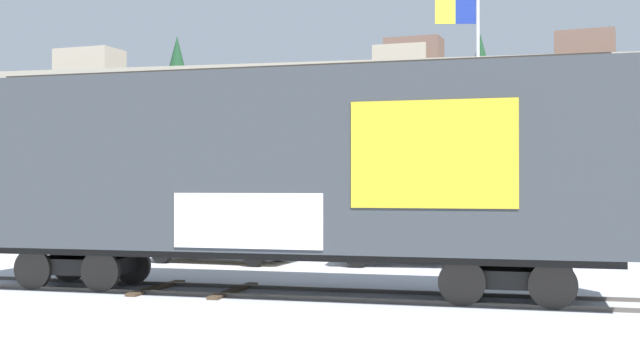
# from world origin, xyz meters

# --- Properties ---
(ground_plane) EXTENTS (260.00, 260.00, 0.00)m
(ground_plane) POSITION_xyz_m (0.00, 0.00, 0.00)
(ground_plane) COLOR #B2B5BC
(track) EXTENTS (59.99, 5.08, 0.08)m
(track) POSITION_xyz_m (0.84, -0.03, 0.04)
(track) COLOR #4C4742
(track) RESTS_ON ground_plane
(freight_car) EXTENTS (14.32, 3.88, 4.92)m
(freight_car) POSITION_xyz_m (0.27, -0.00, 2.76)
(freight_car) COLOR #33383D
(freight_car) RESTS_ON ground_plane
(flagpole) EXTENTS (1.43, 0.37, 8.60)m
(flagpole) POSITION_xyz_m (4.17, 9.21, 5.44)
(flagpole) COLOR silver
(flagpole) RESTS_ON ground_plane
(hillside) EXTENTS (156.89, 40.75, 18.24)m
(hillside) POSITION_xyz_m (-0.05, 75.37, 6.92)
(hillside) COLOR gray
(hillside) RESTS_ON ground_plane
(parked_car_tan) EXTENTS (4.73, 2.53, 1.79)m
(parked_car_tan) POSITION_xyz_m (-3.29, 6.49, 0.91)
(parked_car_tan) COLOR #9E8966
(parked_car_tan) RESTS_ON ground_plane
(parked_car_silver) EXTENTS (4.37, 2.09, 1.73)m
(parked_car_silver) POSITION_xyz_m (2.38, 6.65, 0.87)
(parked_car_silver) COLOR #B7BABF
(parked_car_silver) RESTS_ON ground_plane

